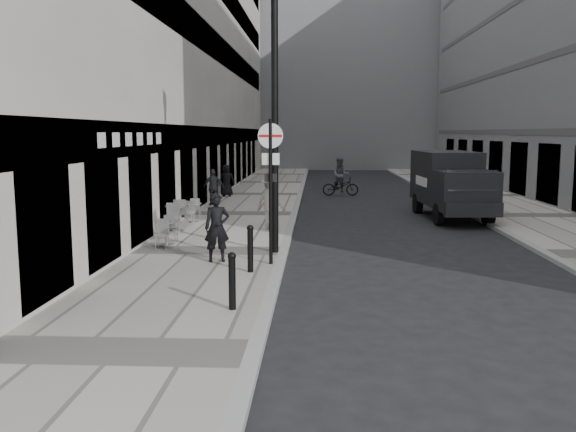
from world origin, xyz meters
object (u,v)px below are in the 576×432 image
object	(u,v)px
lamppost	(275,103)
sign_post	(271,172)
cyclist	(341,181)
walking_man	(217,228)
panel_van	(450,181)

from	to	relation	value
lamppost	sign_post	bearing A→B (deg)	-90.00
sign_post	cyclist	distance (m)	17.63
walking_man	lamppost	world-z (taller)	lamppost
panel_van	cyclist	bearing A→B (deg)	111.52
walking_man	panel_van	world-z (taller)	panel_van
sign_post	lamppost	world-z (taller)	lamppost
panel_van	cyclist	world-z (taller)	panel_van
walking_man	cyclist	bearing A→B (deg)	62.80
lamppost	panel_van	world-z (taller)	lamppost
walking_man	sign_post	size ratio (longest dim) A/B	0.49
lamppost	panel_van	bearing A→B (deg)	50.98
lamppost	cyclist	size ratio (longest dim) A/B	3.50
sign_post	lamppost	size ratio (longest dim) A/B	0.50
panel_van	cyclist	size ratio (longest dim) A/B	2.76
sign_post	walking_man	bearing A→B (deg)	171.30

